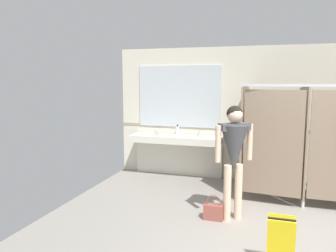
{
  "coord_description": "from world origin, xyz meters",
  "views": [
    {
      "loc": [
        -0.58,
        -4.05,
        2.02
      ],
      "look_at": [
        -2.3,
        1.41,
        1.24
      ],
      "focal_mm": 35.71,
      "sensor_mm": 36.0,
      "label": 1
    }
  ],
  "objects_px": {
    "person_standing": "(234,148)",
    "paper_cup": "(158,133)",
    "wet_floor_sign": "(281,245)",
    "soap_dispenser": "(177,130)",
    "handbag": "(213,211)"
  },
  "relations": [
    {
      "from": "handbag",
      "to": "paper_cup",
      "type": "relative_size",
      "value": 4.64
    },
    {
      "from": "soap_dispenser",
      "to": "wet_floor_sign",
      "type": "relative_size",
      "value": 0.34
    },
    {
      "from": "soap_dispenser",
      "to": "person_standing",
      "type": "bearing_deg",
      "value": -54.74
    },
    {
      "from": "paper_cup",
      "to": "wet_floor_sign",
      "type": "distance_m",
      "value": 3.88
    },
    {
      "from": "wet_floor_sign",
      "to": "handbag",
      "type": "bearing_deg",
      "value": 128.09
    },
    {
      "from": "person_standing",
      "to": "paper_cup",
      "type": "height_order",
      "value": "person_standing"
    },
    {
      "from": "person_standing",
      "to": "soap_dispenser",
      "type": "height_order",
      "value": "person_standing"
    },
    {
      "from": "soap_dispenser",
      "to": "handbag",
      "type": "bearing_deg",
      "value": -61.22
    },
    {
      "from": "paper_cup",
      "to": "handbag",
      "type": "bearing_deg",
      "value": -51.23
    },
    {
      "from": "handbag",
      "to": "wet_floor_sign",
      "type": "distance_m",
      "value": 1.47
    },
    {
      "from": "person_standing",
      "to": "paper_cup",
      "type": "distance_m",
      "value": 2.48
    },
    {
      "from": "handbag",
      "to": "paper_cup",
      "type": "height_order",
      "value": "paper_cup"
    },
    {
      "from": "soap_dispenser",
      "to": "wet_floor_sign",
      "type": "xyz_separation_m",
      "value": [
        2.04,
        -3.22,
        -0.66
      ]
    },
    {
      "from": "person_standing",
      "to": "wet_floor_sign",
      "type": "xyz_separation_m",
      "value": [
        0.64,
        -1.24,
        -0.74
      ]
    },
    {
      "from": "person_standing",
      "to": "soap_dispenser",
      "type": "distance_m",
      "value": 2.43
    }
  ]
}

